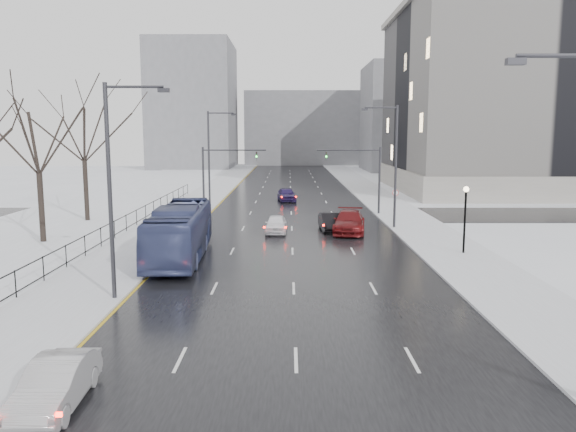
{
  "coord_description": "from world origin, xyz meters",
  "views": [
    {
      "loc": [
        -0.25,
        -5.38,
        7.75
      ],
      "look_at": [
        -0.3,
        30.29,
        2.5
      ],
      "focal_mm": 35.0,
      "sensor_mm": 36.0,
      "label": 1
    }
  ],
  "objects_px": {
    "streetlight_l_near": "(114,181)",
    "mast_signal_left": "(214,172)",
    "mast_signal_right": "(368,172)",
    "sedan_right_far": "(349,222)",
    "sedan_center_far": "(287,194)",
    "sedan_right_near": "(330,222)",
    "lamppost_r_mid": "(465,210)",
    "tree_park_e": "(88,221)",
    "sedan_left_near": "(56,384)",
    "streetlight_r_mid": "(393,160)",
    "tree_park_d": "(44,243)",
    "no_uturn_sign": "(395,196)",
    "sedan_center_near": "(276,224)",
    "bus": "(180,232)",
    "streetlight_l_far": "(211,155)"
  },
  "relations": [
    {
      "from": "mast_signal_right",
      "to": "sedan_right_near",
      "type": "xyz_separation_m",
      "value": [
        -4.26,
        -8.99,
        -3.38
      ]
    },
    {
      "from": "streetlight_r_mid",
      "to": "sedan_left_near",
      "type": "bearing_deg",
      "value": -116.33
    },
    {
      "from": "tree_park_d",
      "to": "sedan_right_near",
      "type": "bearing_deg",
      "value": 13.51
    },
    {
      "from": "streetlight_l_near",
      "to": "sedan_center_far",
      "type": "height_order",
      "value": "streetlight_l_near"
    },
    {
      "from": "mast_signal_left",
      "to": "sedan_right_far",
      "type": "height_order",
      "value": "mast_signal_left"
    },
    {
      "from": "sedan_left_near",
      "to": "sedan_right_far",
      "type": "xyz_separation_m",
      "value": [
        11.36,
        28.46,
        0.18
      ]
    },
    {
      "from": "no_uturn_sign",
      "to": "bus",
      "type": "xyz_separation_m",
      "value": [
        -16.19,
        -15.14,
        -0.59
      ]
    },
    {
      "from": "streetlight_r_mid",
      "to": "mast_signal_right",
      "type": "bearing_deg",
      "value": 96.0
    },
    {
      "from": "bus",
      "to": "streetlight_r_mid",
      "type": "bearing_deg",
      "value": 33.58
    },
    {
      "from": "streetlight_l_far",
      "to": "sedan_center_near",
      "type": "bearing_deg",
      "value": -63.68
    },
    {
      "from": "lamppost_r_mid",
      "to": "no_uturn_sign",
      "type": "relative_size",
      "value": 1.59
    },
    {
      "from": "sedan_right_near",
      "to": "sedan_left_near",
      "type": "bearing_deg",
      "value": -113.18
    },
    {
      "from": "streetlight_l_far",
      "to": "lamppost_r_mid",
      "type": "bearing_deg",
      "value": -48.94
    },
    {
      "from": "lamppost_r_mid",
      "to": "no_uturn_sign",
      "type": "xyz_separation_m",
      "value": [
        -1.8,
        14.0,
        -0.64
      ]
    },
    {
      "from": "streetlight_l_far",
      "to": "sedan_right_far",
      "type": "xyz_separation_m",
      "value": [
        12.67,
        -13.9,
        -4.72
      ]
    },
    {
      "from": "streetlight_l_far",
      "to": "streetlight_r_mid",
      "type": "bearing_deg",
      "value": -36.3
    },
    {
      "from": "tree_park_d",
      "to": "sedan_left_near",
      "type": "distance_m",
      "value": 26.72
    },
    {
      "from": "sedan_right_far",
      "to": "sedan_right_near",
      "type": "bearing_deg",
      "value": 155.43
    },
    {
      "from": "mast_signal_right",
      "to": "sedan_right_far",
      "type": "distance_m",
      "value": 10.78
    },
    {
      "from": "sedan_left_near",
      "to": "mast_signal_left",
      "type": "bearing_deg",
      "value": 88.92
    },
    {
      "from": "tree_park_e",
      "to": "no_uturn_sign",
      "type": "distance_m",
      "value": 27.5
    },
    {
      "from": "mast_signal_right",
      "to": "mast_signal_left",
      "type": "height_order",
      "value": "same"
    },
    {
      "from": "mast_signal_right",
      "to": "sedan_center_near",
      "type": "xyz_separation_m",
      "value": [
        -8.56,
        -10.01,
        -3.38
      ]
    },
    {
      "from": "mast_signal_left",
      "to": "sedan_center_near",
      "type": "relative_size",
      "value": 1.61
    },
    {
      "from": "lamppost_r_mid",
      "to": "tree_park_e",
      "type": "bearing_deg",
      "value": 154.38
    },
    {
      "from": "lamppost_r_mid",
      "to": "no_uturn_sign",
      "type": "distance_m",
      "value": 14.13
    },
    {
      "from": "streetlight_l_far",
      "to": "sedan_left_near",
      "type": "xyz_separation_m",
      "value": [
        1.31,
        -42.37,
        -4.9
      ]
    },
    {
      "from": "mast_signal_right",
      "to": "sedan_right_far",
      "type": "xyz_separation_m",
      "value": [
        -2.83,
        -9.9,
        -3.21
      ]
    },
    {
      "from": "bus",
      "to": "sedan_right_far",
      "type": "height_order",
      "value": "bus"
    },
    {
      "from": "mast_signal_right",
      "to": "mast_signal_left",
      "type": "bearing_deg",
      "value": 180.0
    },
    {
      "from": "sedan_right_far",
      "to": "sedan_left_near",
      "type": "bearing_deg",
      "value": -103.94
    },
    {
      "from": "streetlight_r_mid",
      "to": "streetlight_l_near",
      "type": "bearing_deg",
      "value": -129.24
    },
    {
      "from": "streetlight_l_near",
      "to": "sedan_center_far",
      "type": "distance_m",
      "value": 39.67
    },
    {
      "from": "bus",
      "to": "sedan_center_far",
      "type": "height_order",
      "value": "bus"
    },
    {
      "from": "sedan_right_near",
      "to": "sedan_center_far",
      "type": "xyz_separation_m",
      "value": [
        -3.56,
        19.61,
        0.1
      ]
    },
    {
      "from": "streetlight_l_near",
      "to": "mast_signal_left",
      "type": "height_order",
      "value": "streetlight_l_near"
    },
    {
      "from": "sedan_center_near",
      "to": "sedan_left_near",
      "type": "bearing_deg",
      "value": -99.84
    },
    {
      "from": "mast_signal_left",
      "to": "sedan_left_near",
      "type": "bearing_deg",
      "value": -89.31
    },
    {
      "from": "sedan_center_far",
      "to": "streetlight_l_near",
      "type": "bearing_deg",
      "value": -108.36
    },
    {
      "from": "mast_signal_left",
      "to": "sedan_right_near",
      "type": "height_order",
      "value": "mast_signal_left"
    },
    {
      "from": "tree_park_d",
      "to": "sedan_center_far",
      "type": "xyz_separation_m",
      "value": [
        17.3,
        24.63,
        0.82
      ]
    },
    {
      "from": "lamppost_r_mid",
      "to": "streetlight_l_far",
      "type": "bearing_deg",
      "value": 131.06
    },
    {
      "from": "tree_park_d",
      "to": "sedan_right_near",
      "type": "distance_m",
      "value": 21.47
    },
    {
      "from": "tree_park_d",
      "to": "no_uturn_sign",
      "type": "relative_size",
      "value": 4.63
    },
    {
      "from": "mast_signal_left",
      "to": "sedan_center_near",
      "type": "height_order",
      "value": "mast_signal_left"
    },
    {
      "from": "streetlight_r_mid",
      "to": "mast_signal_left",
      "type": "bearing_deg",
      "value": 152.69
    },
    {
      "from": "no_uturn_sign",
      "to": "mast_signal_left",
      "type": "bearing_deg",
      "value": 166.4
    },
    {
      "from": "no_uturn_sign",
      "to": "sedan_right_far",
      "type": "relative_size",
      "value": 0.46
    },
    {
      "from": "tree_park_e",
      "to": "sedan_left_near",
      "type": "height_order",
      "value": "tree_park_e"
    },
    {
      "from": "sedan_left_near",
      "to": "sedan_right_near",
      "type": "height_order",
      "value": "sedan_right_near"
    }
  ]
}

